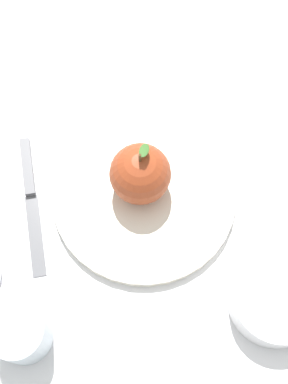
% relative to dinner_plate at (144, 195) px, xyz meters
% --- Properties ---
extents(ground_plane, '(2.40, 2.40, 0.00)m').
position_rel_dinner_plate_xyz_m(ground_plane, '(-0.02, 0.01, -0.01)').
color(ground_plane, silver).
extents(dinner_plate, '(0.25, 0.25, 0.01)m').
position_rel_dinner_plate_xyz_m(dinner_plate, '(0.00, 0.00, 0.00)').
color(dinner_plate, silver).
rests_on(dinner_plate, ground_plane).
extents(apple, '(0.08, 0.08, 0.10)m').
position_rel_dinner_plate_xyz_m(apple, '(0.01, 0.01, 0.05)').
color(apple, '#9E3D1E').
rests_on(apple, dinner_plate).
extents(side_bowl, '(0.12, 0.12, 0.04)m').
position_rel_dinner_plate_xyz_m(side_bowl, '(-0.04, -0.22, 0.02)').
color(side_bowl, white).
rests_on(side_bowl, ground_plane).
extents(cup, '(0.07, 0.07, 0.07)m').
position_rel_dinner_plate_xyz_m(cup, '(-0.24, 0.03, 0.03)').
color(cup, silver).
rests_on(cup, ground_plane).
extents(knife, '(0.16, 0.15, 0.01)m').
position_rel_dinner_plate_xyz_m(knife, '(-0.08, 0.14, -0.00)').
color(knife, '#59595E').
rests_on(knife, ground_plane).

